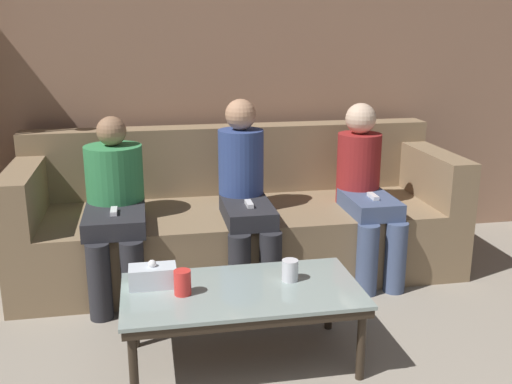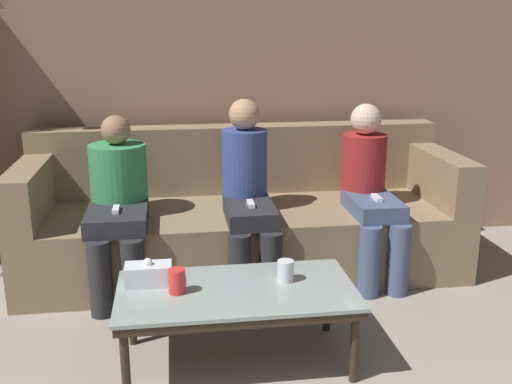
{
  "view_description": "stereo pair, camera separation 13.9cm",
  "coord_description": "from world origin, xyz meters",
  "px_view_note": "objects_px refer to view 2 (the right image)",
  "views": [
    {
      "loc": [
        -0.58,
        -0.38,
        1.57
      ],
      "look_at": [
        0.0,
        2.71,
        0.69
      ],
      "focal_mm": 42.0,
      "sensor_mm": 36.0,
      "label": 1
    },
    {
      "loc": [
        -0.45,
        -0.41,
        1.57
      ],
      "look_at": [
        0.0,
        2.71,
        0.69
      ],
      "focal_mm": 42.0,
      "sensor_mm": 36.0,
      "label": 2
    }
  ],
  "objects_px": {
    "cup_near_right": "(286,271)",
    "tissue_box": "(148,274)",
    "cup_near_left": "(177,281)",
    "seated_person_mid_right": "(370,189)",
    "coffee_table": "(237,296)",
    "couch": "(243,220)",
    "seated_person_left_end": "(118,199)",
    "seated_person_mid_left": "(247,191)"
  },
  "relations": [
    {
      "from": "seated_person_mid_right",
      "to": "tissue_box",
      "type": "bearing_deg",
      "value": -148.7
    },
    {
      "from": "couch",
      "to": "seated_person_mid_right",
      "type": "relative_size",
      "value": 2.55
    },
    {
      "from": "couch",
      "to": "cup_near_right",
      "type": "bearing_deg",
      "value": -86.39
    },
    {
      "from": "tissue_box",
      "to": "cup_near_left",
      "type": "bearing_deg",
      "value": -40.84
    },
    {
      "from": "cup_near_left",
      "to": "cup_near_right",
      "type": "xyz_separation_m",
      "value": [
        0.52,
        0.06,
        -0.01
      ]
    },
    {
      "from": "coffee_table",
      "to": "seated_person_left_end",
      "type": "bearing_deg",
      "value": 122.64
    },
    {
      "from": "coffee_table",
      "to": "seated_person_mid_right",
      "type": "height_order",
      "value": "seated_person_mid_right"
    },
    {
      "from": "cup_near_left",
      "to": "tissue_box",
      "type": "distance_m",
      "value": 0.17
    },
    {
      "from": "tissue_box",
      "to": "couch",
      "type": "bearing_deg",
      "value": 61.66
    },
    {
      "from": "cup_near_left",
      "to": "seated_person_left_end",
      "type": "bearing_deg",
      "value": 109.11
    },
    {
      "from": "coffee_table",
      "to": "seated_person_mid_right",
      "type": "xyz_separation_m",
      "value": [
        0.95,
        0.93,
        0.23
      ]
    },
    {
      "from": "coffee_table",
      "to": "cup_near_right",
      "type": "height_order",
      "value": "cup_near_right"
    },
    {
      "from": "tissue_box",
      "to": "seated_person_mid_right",
      "type": "bearing_deg",
      "value": 31.3
    },
    {
      "from": "seated_person_mid_left",
      "to": "tissue_box",
      "type": "bearing_deg",
      "value": -125.18
    },
    {
      "from": "cup_near_left",
      "to": "seated_person_left_end",
      "type": "xyz_separation_m",
      "value": [
        -0.33,
        0.95,
        0.13
      ]
    },
    {
      "from": "coffee_table",
      "to": "seated_person_mid_right",
      "type": "relative_size",
      "value": 1.02
    },
    {
      "from": "couch",
      "to": "coffee_table",
      "type": "distance_m",
      "value": 1.19
    },
    {
      "from": "couch",
      "to": "seated_person_mid_left",
      "type": "relative_size",
      "value": 2.45
    },
    {
      "from": "seated_person_mid_left",
      "to": "seated_person_mid_right",
      "type": "xyz_separation_m",
      "value": [
        0.77,
        0.0,
        -0.02
      ]
    },
    {
      "from": "cup_near_left",
      "to": "seated_person_mid_right",
      "type": "distance_m",
      "value": 1.55
    },
    {
      "from": "tissue_box",
      "to": "cup_near_right",
      "type": "bearing_deg",
      "value": -4.76
    },
    {
      "from": "couch",
      "to": "seated_person_left_end",
      "type": "bearing_deg",
      "value": -162.79
    },
    {
      "from": "seated_person_left_end",
      "to": "seated_person_mid_left",
      "type": "relative_size",
      "value": 0.93
    },
    {
      "from": "couch",
      "to": "seated_person_left_end",
      "type": "xyz_separation_m",
      "value": [
        -0.77,
        -0.24,
        0.25
      ]
    },
    {
      "from": "coffee_table",
      "to": "seated_person_left_end",
      "type": "height_order",
      "value": "seated_person_left_end"
    },
    {
      "from": "couch",
      "to": "cup_near_right",
      "type": "height_order",
      "value": "couch"
    },
    {
      "from": "tissue_box",
      "to": "seated_person_left_end",
      "type": "height_order",
      "value": "seated_person_left_end"
    },
    {
      "from": "seated_person_left_end",
      "to": "cup_near_right",
      "type": "bearing_deg",
      "value": -46.35
    },
    {
      "from": "cup_near_left",
      "to": "seated_person_mid_left",
      "type": "xyz_separation_m",
      "value": [
        0.45,
        0.93,
        0.15
      ]
    },
    {
      "from": "cup_near_right",
      "to": "seated_person_mid_right",
      "type": "bearing_deg",
      "value": 51.26
    },
    {
      "from": "couch",
      "to": "cup_near_right",
      "type": "distance_m",
      "value": 1.13
    },
    {
      "from": "coffee_table",
      "to": "seated_person_left_end",
      "type": "distance_m",
      "value": 1.14
    },
    {
      "from": "couch",
      "to": "tissue_box",
      "type": "bearing_deg",
      "value": -118.34
    },
    {
      "from": "cup_near_right",
      "to": "seated_person_left_end",
      "type": "height_order",
      "value": "seated_person_left_end"
    },
    {
      "from": "couch",
      "to": "cup_near_left",
      "type": "xyz_separation_m",
      "value": [
        -0.45,
        -1.19,
        0.12
      ]
    },
    {
      "from": "cup_near_left",
      "to": "seated_person_mid_right",
      "type": "bearing_deg",
      "value": 37.48
    },
    {
      "from": "coffee_table",
      "to": "cup_near_left",
      "type": "height_order",
      "value": "cup_near_left"
    },
    {
      "from": "cup_near_left",
      "to": "cup_near_right",
      "type": "relative_size",
      "value": 1.12
    },
    {
      "from": "couch",
      "to": "cup_near_left",
      "type": "bearing_deg",
      "value": -110.64
    },
    {
      "from": "coffee_table",
      "to": "tissue_box",
      "type": "relative_size",
      "value": 5.06
    },
    {
      "from": "cup_near_right",
      "to": "tissue_box",
      "type": "bearing_deg",
      "value": 175.24
    },
    {
      "from": "couch",
      "to": "tissue_box",
      "type": "relative_size",
      "value": 12.66
    }
  ]
}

